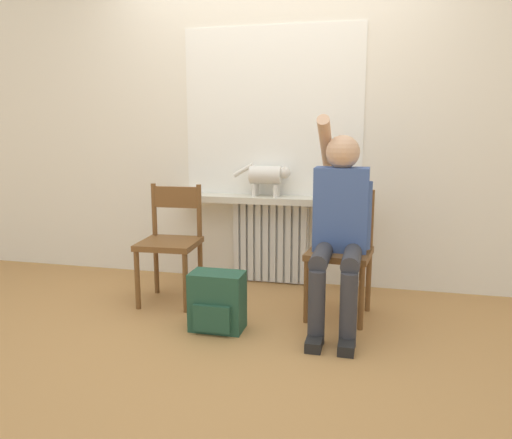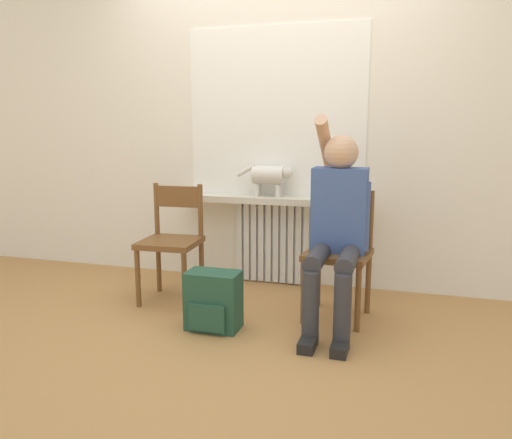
% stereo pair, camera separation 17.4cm
% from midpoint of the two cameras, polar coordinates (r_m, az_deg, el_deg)
% --- Properties ---
extents(ground_plane, '(12.00, 12.00, 0.00)m').
position_cam_midpoint_polar(ground_plane, '(3.04, -4.76, -13.47)').
color(ground_plane, '#B27F47').
extents(wall_with_window, '(7.00, 0.06, 2.70)m').
position_cam_midpoint_polar(wall_with_window, '(3.96, 0.68, 12.19)').
color(wall_with_window, white).
rests_on(wall_with_window, ground_plane).
extents(radiator, '(0.61, 0.08, 0.66)m').
position_cam_midpoint_polar(radiator, '(3.99, 0.39, -2.62)').
color(radiator, silver).
rests_on(radiator, ground_plane).
extents(windowsill, '(1.45, 0.22, 0.05)m').
position_cam_midpoint_polar(windowsill, '(3.86, 0.19, 2.27)').
color(windowsill, beige).
rests_on(windowsill, radiator).
extents(window_glass, '(1.39, 0.01, 1.28)m').
position_cam_midpoint_polar(window_glass, '(3.93, 0.56, 12.15)').
color(window_glass, white).
rests_on(window_glass, windowsill).
extents(chair_left, '(0.41, 0.41, 0.83)m').
position_cam_midpoint_polar(chair_left, '(3.60, -11.08, -2.41)').
color(chair_left, brown).
rests_on(chair_left, ground_plane).
extents(chair_right, '(0.43, 0.43, 0.83)m').
position_cam_midpoint_polar(chair_right, '(3.29, 8.15, -3.52)').
color(chair_right, brown).
rests_on(chair_right, ground_plane).
extents(person, '(0.36, 1.01, 1.31)m').
position_cam_midpoint_polar(person, '(3.13, 7.97, -0.02)').
color(person, '#333338').
rests_on(person, ground_plane).
extents(cat, '(0.45, 0.14, 0.26)m').
position_cam_midpoint_polar(cat, '(3.85, 0.00, 5.00)').
color(cat, silver).
rests_on(cat, windowsill).
extents(backpack, '(0.33, 0.23, 0.36)m').
position_cam_midpoint_polar(backpack, '(3.11, -6.08, -9.35)').
color(backpack, '#234C38').
rests_on(backpack, ground_plane).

